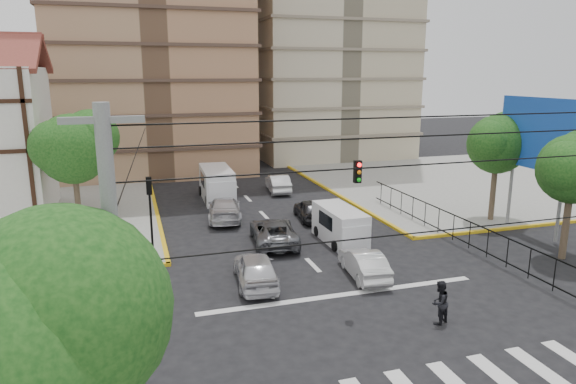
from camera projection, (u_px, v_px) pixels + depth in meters
name	position (u px, v px, depth m)	size (l,w,h in m)	color
ground	(353.00, 306.00, 21.68)	(160.00, 160.00, 0.00)	black
sidewalk_ne	(465.00, 182.00, 46.05)	(26.00, 26.00, 0.15)	gray
stop_line	(342.00, 295.00, 22.80)	(13.00, 0.40, 0.01)	silver
park_fence	(468.00, 251.00, 28.47)	(0.10, 22.50, 1.66)	black
billboard	(540.00, 136.00, 30.08)	(0.36, 6.20, 8.10)	slate
tree_park_a	(574.00, 166.00, 26.20)	(4.41, 3.60, 6.83)	#473828
tree_park_c	(499.00, 141.00, 32.93)	(4.65, 3.80, 7.25)	#473828
tree_tudor	(74.00, 145.00, 31.96)	(5.39, 4.40, 7.43)	#473828
traffic_light_nw	(150.00, 205.00, 25.98)	(0.28, 0.22, 4.40)	black
traffic_light_hanging	(381.00, 179.00, 18.45)	(18.00, 9.12, 0.92)	black
utility_pole_sw	(120.00, 338.00, 9.63)	(1.40, 0.28, 9.00)	slate
van_right_lane	(341.00, 227.00, 29.48)	(1.93, 4.56, 2.04)	silver
van_left_lane	(217.00, 185.00, 39.47)	(2.34, 5.56, 2.47)	silver
car_silver_front_left	(256.00, 269.00, 23.79)	(1.80, 4.48, 1.53)	silver
car_white_front_right	(364.00, 263.00, 24.69)	(1.43, 4.10, 1.35)	white
car_grey_mid_left	(274.00, 232.00, 29.47)	(2.42, 5.25, 1.46)	slate
car_silver_rear_left	(224.00, 209.00, 34.30)	(2.14, 5.28, 1.53)	silver
car_darkgrey_mid_right	(310.00, 210.00, 34.33)	(1.66, 4.13, 1.41)	#28282A
car_white_rear_right	(278.00, 183.00, 42.34)	(1.56, 4.47, 1.47)	silver
pedestrian_crosswalk	(439.00, 302.00, 20.03)	(0.86, 0.67, 1.77)	black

